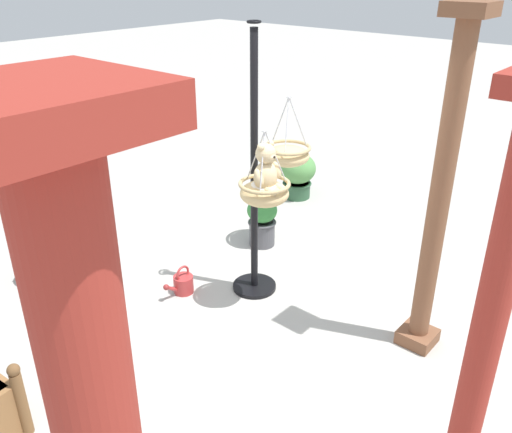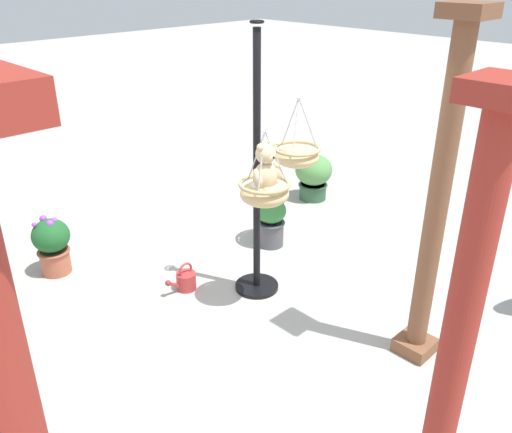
{
  "view_description": "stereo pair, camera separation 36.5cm",
  "coord_description": "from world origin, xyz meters",
  "px_view_note": "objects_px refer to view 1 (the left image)",
  "views": [
    {
      "loc": [
        3.25,
        2.87,
        3.03
      ],
      "look_at": [
        -0.04,
        0.03,
        0.95
      ],
      "focal_mm": 37.55,
      "sensor_mm": 36.0,
      "label": 1
    },
    {
      "loc": [
        3.0,
        3.14,
        3.03
      ],
      "look_at": [
        -0.04,
        0.03,
        0.95
      ],
      "focal_mm": 37.55,
      "sensor_mm": 36.0,
      "label": 2
    }
  ],
  "objects_px": {
    "display_pole_central": "(254,215)",
    "hanging_basket_left_high": "(287,154)",
    "watering_can": "(183,284)",
    "hanging_basket_with_teddy": "(264,192)",
    "potted_plant_flowering_red": "(42,253)",
    "potted_plant_fern_front": "(297,174)",
    "teddy_bear": "(267,171)",
    "greenhouse_pillar_left": "(485,342)",
    "greenhouse_pillar_right": "(439,202)",
    "potted_plant_tall_leafy": "(262,220)"
  },
  "relations": [
    {
      "from": "display_pole_central",
      "to": "hanging_basket_left_high",
      "type": "relative_size",
      "value": 3.42
    },
    {
      "from": "hanging_basket_left_high",
      "to": "watering_can",
      "type": "xyz_separation_m",
      "value": [
        1.47,
        -0.16,
        -1.01
      ]
    },
    {
      "from": "hanging_basket_with_teddy",
      "to": "potted_plant_flowering_red",
      "type": "bearing_deg",
      "value": -59.34
    },
    {
      "from": "potted_plant_fern_front",
      "to": "potted_plant_flowering_red",
      "type": "distance_m",
      "value": 3.54
    },
    {
      "from": "watering_can",
      "to": "teddy_bear",
      "type": "bearing_deg",
      "value": 116.62
    },
    {
      "from": "greenhouse_pillar_left",
      "to": "potted_plant_flowering_red",
      "type": "xyz_separation_m",
      "value": [
        0.26,
        -4.21,
        -0.92
      ]
    },
    {
      "from": "greenhouse_pillar_left",
      "to": "potted_plant_fern_front",
      "type": "distance_m",
      "value": 4.89
    },
    {
      "from": "greenhouse_pillar_right",
      "to": "potted_plant_flowering_red",
      "type": "height_order",
      "value": "greenhouse_pillar_right"
    },
    {
      "from": "hanging_basket_with_teddy",
      "to": "watering_can",
      "type": "height_order",
      "value": "hanging_basket_with_teddy"
    },
    {
      "from": "greenhouse_pillar_left",
      "to": "watering_can",
      "type": "relative_size",
      "value": 7.48
    },
    {
      "from": "display_pole_central",
      "to": "potted_plant_tall_leafy",
      "type": "xyz_separation_m",
      "value": [
        -0.76,
        -0.54,
        -0.5
      ]
    },
    {
      "from": "teddy_bear",
      "to": "potted_plant_fern_front",
      "type": "distance_m",
      "value": 2.87
    },
    {
      "from": "display_pole_central",
      "to": "watering_can",
      "type": "bearing_deg",
      "value": -42.66
    },
    {
      "from": "greenhouse_pillar_left",
      "to": "hanging_basket_left_high",
      "type": "bearing_deg",
      "value": -125.21
    },
    {
      "from": "teddy_bear",
      "to": "potted_plant_tall_leafy",
      "type": "xyz_separation_m",
      "value": [
        -0.91,
        -0.82,
        -1.07
      ]
    },
    {
      "from": "hanging_basket_left_high",
      "to": "watering_can",
      "type": "height_order",
      "value": "hanging_basket_left_high"
    },
    {
      "from": "greenhouse_pillar_left",
      "to": "potted_plant_tall_leafy",
      "type": "bearing_deg",
      "value": -120.94
    },
    {
      "from": "hanging_basket_left_high",
      "to": "potted_plant_flowering_red",
      "type": "height_order",
      "value": "hanging_basket_left_high"
    },
    {
      "from": "teddy_bear",
      "to": "potted_plant_flowering_red",
      "type": "relative_size",
      "value": 0.71
    },
    {
      "from": "display_pole_central",
      "to": "potted_plant_tall_leafy",
      "type": "relative_size",
      "value": 4.06
    },
    {
      "from": "greenhouse_pillar_right",
      "to": "potted_plant_flowering_red",
      "type": "bearing_deg",
      "value": -64.53
    },
    {
      "from": "watering_can",
      "to": "potted_plant_fern_front",
      "type": "bearing_deg",
      "value": -167.57
    },
    {
      "from": "hanging_basket_left_high",
      "to": "potted_plant_tall_leafy",
      "type": "distance_m",
      "value": 0.84
    },
    {
      "from": "greenhouse_pillar_left",
      "to": "potted_plant_fern_front",
      "type": "relative_size",
      "value": 4.11
    },
    {
      "from": "hanging_basket_with_teddy",
      "to": "watering_can",
      "type": "relative_size",
      "value": 1.94
    },
    {
      "from": "potted_plant_fern_front",
      "to": "watering_can",
      "type": "distance_m",
      "value": 2.77
    },
    {
      "from": "display_pole_central",
      "to": "hanging_basket_left_high",
      "type": "distance_m",
      "value": 1.04
    },
    {
      "from": "potted_plant_flowering_red",
      "to": "watering_can",
      "type": "distance_m",
      "value": 1.48
    },
    {
      "from": "hanging_basket_with_teddy",
      "to": "potted_plant_fern_front",
      "type": "height_order",
      "value": "hanging_basket_with_teddy"
    },
    {
      "from": "hanging_basket_with_teddy",
      "to": "display_pole_central",
      "type": "bearing_deg",
      "value": -120.96
    },
    {
      "from": "display_pole_central",
      "to": "greenhouse_pillar_right",
      "type": "relative_size",
      "value": 0.93
    },
    {
      "from": "hanging_basket_with_teddy",
      "to": "hanging_basket_left_high",
      "type": "xyz_separation_m",
      "value": [
        -1.09,
        -0.58,
        -0.07
      ]
    },
    {
      "from": "display_pole_central",
      "to": "potted_plant_fern_front",
      "type": "xyz_separation_m",
      "value": [
        -2.16,
        -1.08,
        -0.47
      ]
    },
    {
      "from": "hanging_basket_with_teddy",
      "to": "potted_plant_tall_leafy",
      "type": "xyz_separation_m",
      "value": [
        -0.91,
        -0.79,
        -0.87
      ]
    },
    {
      "from": "display_pole_central",
      "to": "potted_plant_flowering_red",
      "type": "height_order",
      "value": "display_pole_central"
    },
    {
      "from": "greenhouse_pillar_right",
      "to": "watering_can",
      "type": "bearing_deg",
      "value": -69.06
    },
    {
      "from": "display_pole_central",
      "to": "greenhouse_pillar_left",
      "type": "xyz_separation_m",
      "value": [
        1.06,
        2.49,
        0.44
      ]
    },
    {
      "from": "hanging_basket_with_teddy",
      "to": "teddy_bear",
      "type": "xyz_separation_m",
      "value": [
        0.0,
        0.02,
        0.2
      ]
    },
    {
      "from": "potted_plant_tall_leafy",
      "to": "greenhouse_pillar_right",
      "type": "bearing_deg",
      "value": 77.67
    },
    {
      "from": "greenhouse_pillar_left",
      "to": "watering_can",
      "type": "distance_m",
      "value": 3.24
    },
    {
      "from": "potted_plant_flowering_red",
      "to": "teddy_bear",
      "type": "bearing_deg",
      "value": 120.38
    },
    {
      "from": "greenhouse_pillar_right",
      "to": "potted_plant_tall_leafy",
      "type": "bearing_deg",
      "value": -102.33
    },
    {
      "from": "teddy_bear",
      "to": "potted_plant_tall_leafy",
      "type": "relative_size",
      "value": 0.71
    },
    {
      "from": "display_pole_central",
      "to": "hanging_basket_with_teddy",
      "type": "bearing_deg",
      "value": 59.04
    },
    {
      "from": "teddy_bear",
      "to": "greenhouse_pillar_right",
      "type": "relative_size",
      "value": 0.16
    },
    {
      "from": "display_pole_central",
      "to": "potted_plant_flowering_red",
      "type": "distance_m",
      "value": 2.22
    },
    {
      "from": "greenhouse_pillar_left",
      "to": "watering_can",
      "type": "bearing_deg",
      "value": -99.99
    },
    {
      "from": "display_pole_central",
      "to": "teddy_bear",
      "type": "distance_m",
      "value": 0.65
    },
    {
      "from": "hanging_basket_left_high",
      "to": "potted_plant_tall_leafy",
      "type": "relative_size",
      "value": 1.19
    },
    {
      "from": "potted_plant_fern_front",
      "to": "hanging_basket_with_teddy",
      "type": "bearing_deg",
      "value": 30.01
    }
  ]
}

